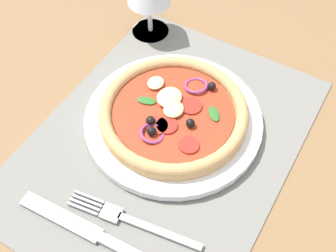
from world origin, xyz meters
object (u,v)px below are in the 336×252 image
plate (173,120)px  pizza (173,112)px  fork (127,219)px  knife (87,230)px

plate → pizza: (0.02, 0.02, 1.72)cm
fork → plate: bearing=-89.0°
pizza → plate: bearing=-133.4°
pizza → knife: (-20.00, 0.64, -2.10)cm
plate → knife: (-19.98, 0.66, -0.38)cm
pizza → knife: size_ratio=1.06×
fork → knife: 4.99cm
knife → fork: bearing=-134.2°
pizza → knife: bearing=178.2°
plate → knife: plate is taller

